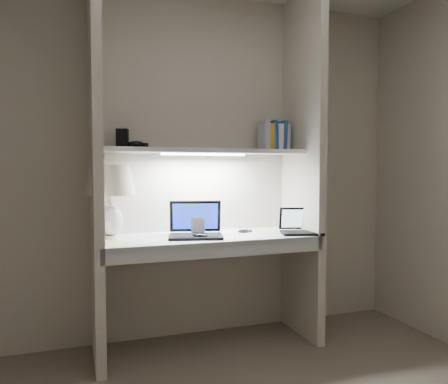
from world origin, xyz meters
name	(u,v)px	position (x,y,z in m)	size (l,w,h in m)	color
back_wall	(197,166)	(0.00, 1.50, 1.25)	(3.20, 0.01, 2.50)	beige
alcove_panel_left	(96,165)	(-0.73, 1.23, 1.25)	(0.06, 0.55, 2.50)	beige
alcove_panel_right	(303,166)	(0.73, 1.23, 1.25)	(0.06, 0.55, 2.50)	beige
desk	(208,239)	(0.00, 1.23, 0.75)	(1.40, 0.55, 0.04)	white
desk_apron	(220,249)	(0.00, 0.96, 0.72)	(1.46, 0.03, 0.10)	silver
shelf	(204,151)	(0.00, 1.32, 1.35)	(1.40, 0.36, 0.03)	silver
strip_light	(204,154)	(0.00, 1.32, 1.33)	(0.60, 0.04, 0.01)	white
table_lamp	(110,189)	(-0.64, 1.32, 1.10)	(0.33, 0.33, 0.48)	white
laptop_main	(196,229)	(-0.09, 1.21, 0.82)	(0.42, 0.38, 0.24)	black
laptop_netbook	(301,227)	(0.65, 1.11, 0.81)	(0.34, 0.31, 0.18)	black
speaker	(198,226)	(-0.05, 1.30, 0.83)	(0.09, 0.06, 0.12)	silver
mouse	(200,236)	(-0.09, 1.10, 0.79)	(0.11, 0.07, 0.04)	black
cable_coil	(246,231)	(0.31, 1.31, 0.78)	(0.10, 0.10, 0.01)	black
sticky_note	(112,241)	(-0.64, 1.20, 0.77)	(0.07, 0.07, 0.00)	gold
book_row	(274,137)	(0.57, 1.38, 1.47)	(0.21, 0.15, 0.22)	silver
shelf_box	(122,139)	(-0.55, 1.39, 1.43)	(0.08, 0.05, 0.13)	black
shelf_gadget	(136,144)	(-0.46, 1.38, 1.39)	(0.12, 0.08, 0.05)	black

